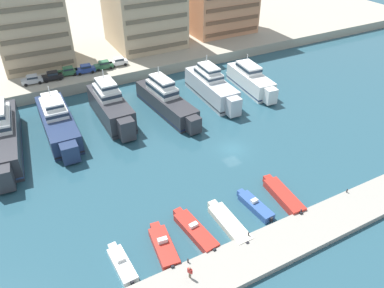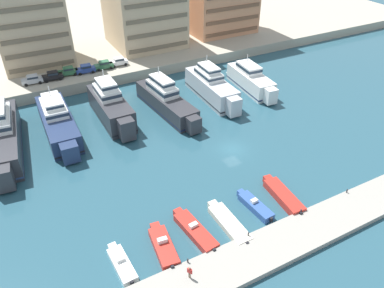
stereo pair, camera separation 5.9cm
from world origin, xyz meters
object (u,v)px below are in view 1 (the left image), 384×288
yacht_charcoal_center_left (111,106)px  car_silver_far_left (32,79)px  yacht_silver_center_right (212,87)px  motorboat_red_center_right (283,196)px  motorboat_white_far_left (122,264)px  car_blue_center_left (85,69)px  motorboat_cream_center_left (229,223)px  motorboat_blue_center (255,206)px  yacht_charcoal_left (2,136)px  car_green_mid_left (68,71)px  yacht_navy_mid_left (58,122)px  yacht_charcoal_center (166,100)px  car_black_left (52,76)px  car_white_center_right (118,61)px  pedestrian_near_edge (190,272)px  yacht_white_mid_right (251,80)px  car_green_center (104,65)px  motorboat_red_left (163,246)px  motorboat_red_mid_left (195,230)px

yacht_charcoal_center_left → car_silver_far_left: yacht_charcoal_center_left is taller
yacht_silver_center_right → motorboat_red_center_right: (-6.47, -30.29, -1.94)m
motorboat_white_far_left → car_blue_center_left: bearing=79.1°
motorboat_cream_center_left → motorboat_blue_center: bearing=11.0°
motorboat_cream_center_left → yacht_charcoal_left: bearing=126.5°
motorboat_red_center_right → car_green_mid_left: car_green_mid_left is taller
yacht_navy_mid_left → car_green_mid_left: 19.16m
yacht_charcoal_center → motorboat_red_center_right: size_ratio=2.38×
yacht_navy_mid_left → car_black_left: (2.70, 17.26, 1.08)m
car_black_left → car_white_center_right: size_ratio=1.01×
car_white_center_right → pedestrian_near_edge: 56.52m
yacht_charcoal_left → car_white_center_right: bearing=36.4°
yacht_charcoal_center → car_white_center_right: yacht_charcoal_center is taller
motorboat_white_far_left → car_silver_far_left: (-1.47, 49.18, 2.90)m
yacht_white_mid_right → car_black_left: bearing=152.6°
car_green_center → motorboat_blue_center: bearing=-84.0°
yacht_navy_mid_left → pedestrian_near_edge: size_ratio=12.09×
yacht_charcoal_left → motorboat_blue_center: (27.83, -30.27, -2.15)m
motorboat_white_far_left → motorboat_blue_center: 18.78m
yacht_charcoal_left → yacht_silver_center_right: yacht_charcoal_left is taller
motorboat_cream_center_left → motorboat_blue_center: 4.83m
yacht_silver_center_right → car_silver_far_left: 36.38m
car_white_center_right → motorboat_red_left: bearing=-103.4°
yacht_charcoal_center_left → yacht_silver_center_right: bearing=-4.1°
motorboat_red_center_right → car_silver_far_left: car_silver_far_left is taller
car_green_center → yacht_silver_center_right: bearing=-49.8°
yacht_charcoal_center_left → car_green_mid_left: 18.37m
motorboat_red_center_right → motorboat_white_far_left: bearing=-179.5°
motorboat_cream_center_left → car_green_mid_left: size_ratio=1.98×
yacht_charcoal_left → car_black_left: size_ratio=5.49×
motorboat_red_center_right → car_green_mid_left: size_ratio=1.98×
yacht_charcoal_center_left → car_black_left: yacht_charcoal_center_left is taller
motorboat_white_far_left → car_silver_far_left: bearing=91.7°
yacht_charcoal_center → car_black_left: (-16.91, 19.16, 0.98)m
car_green_center → motorboat_red_left: bearing=-99.6°
car_green_mid_left → car_black_left: bearing=-165.3°
car_green_center → yacht_white_mid_right: bearing=-37.4°
yacht_silver_center_right → car_green_mid_left: size_ratio=4.26×
yacht_charcoal_left → pedestrian_near_edge: size_ratio=13.68×
motorboat_cream_center_left → car_white_center_right: 50.59m
motorboat_white_far_left → car_blue_center_left: size_ratio=1.51×
yacht_charcoal_center → motorboat_red_left: 33.21m
car_white_center_right → yacht_charcoal_center_left: bearing=-113.1°
pedestrian_near_edge → car_blue_center_left: bearing=86.2°
motorboat_red_mid_left → yacht_charcoal_left: bearing=121.6°
yacht_silver_center_right → motorboat_red_center_right: bearing=-102.1°
yacht_white_mid_right → motorboat_white_far_left: yacht_white_mid_right is taller
car_silver_far_left → car_green_center: (15.05, 0.44, 0.00)m
yacht_charcoal_left → motorboat_white_far_left: (9.06, -30.74, -2.23)m
yacht_navy_mid_left → motorboat_blue_center: yacht_navy_mid_left is taller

